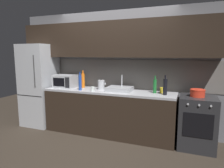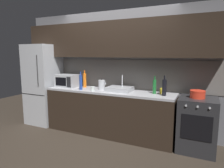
{
  "view_description": "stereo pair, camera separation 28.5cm",
  "coord_description": "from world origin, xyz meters",
  "px_view_note": "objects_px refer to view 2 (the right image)",
  "views": [
    {
      "loc": [
        1.46,
        -2.7,
        1.62
      ],
      "look_at": [
        0.08,
        0.9,
        1.03
      ],
      "focal_mm": 31.97,
      "sensor_mm": 36.0,
      "label": 1
    },
    {
      "loc": [
        1.72,
        -2.59,
        1.62
      ],
      "look_at": [
        0.08,
        0.9,
        1.03
      ],
      "focal_mm": 31.97,
      "sensor_mm": 36.0,
      "label": 2
    }
  ],
  "objects_px": {
    "refrigerator": "(44,84)",
    "wine_bottle_green": "(154,86)",
    "wine_bottle_blue": "(81,82)",
    "kettle": "(102,85)",
    "mug_clear": "(93,89)",
    "wine_bottle_dark": "(164,87)",
    "cooking_pot": "(198,94)",
    "wine_bottle_orange": "(85,80)",
    "mug_yellow": "(162,91)",
    "microwave": "(67,81)",
    "oven_range": "(197,124)"
  },
  "relations": [
    {
      "from": "wine_bottle_green",
      "to": "wine_bottle_orange",
      "type": "bearing_deg",
      "value": 177.74
    },
    {
      "from": "microwave",
      "to": "wine_bottle_green",
      "type": "height_order",
      "value": "wine_bottle_green"
    },
    {
      "from": "wine_bottle_green",
      "to": "cooking_pot",
      "type": "relative_size",
      "value": 1.35
    },
    {
      "from": "wine_bottle_green",
      "to": "cooking_pot",
      "type": "height_order",
      "value": "wine_bottle_green"
    },
    {
      "from": "wine_bottle_orange",
      "to": "wine_bottle_blue",
      "type": "bearing_deg",
      "value": -72.13
    },
    {
      "from": "refrigerator",
      "to": "wine_bottle_blue",
      "type": "relative_size",
      "value": 4.93
    },
    {
      "from": "kettle",
      "to": "wine_bottle_dark",
      "type": "height_order",
      "value": "wine_bottle_dark"
    },
    {
      "from": "cooking_pot",
      "to": "wine_bottle_orange",
      "type": "bearing_deg",
      "value": 176.91
    },
    {
      "from": "wine_bottle_orange",
      "to": "wine_bottle_blue",
      "type": "height_order",
      "value": "wine_bottle_orange"
    },
    {
      "from": "wine_bottle_green",
      "to": "mug_yellow",
      "type": "height_order",
      "value": "wine_bottle_green"
    },
    {
      "from": "refrigerator",
      "to": "wine_bottle_dark",
      "type": "relative_size",
      "value": 5.17
    },
    {
      "from": "wine_bottle_blue",
      "to": "kettle",
      "type": "bearing_deg",
      "value": 28.73
    },
    {
      "from": "wine_bottle_orange",
      "to": "wine_bottle_dark",
      "type": "distance_m",
      "value": 1.73
    },
    {
      "from": "refrigerator",
      "to": "wine_bottle_green",
      "type": "relative_size",
      "value": 5.63
    },
    {
      "from": "refrigerator",
      "to": "mug_clear",
      "type": "height_order",
      "value": "refrigerator"
    },
    {
      "from": "wine_bottle_green",
      "to": "mug_yellow",
      "type": "relative_size",
      "value": 3.25
    },
    {
      "from": "wine_bottle_dark",
      "to": "wine_bottle_green",
      "type": "height_order",
      "value": "wine_bottle_dark"
    },
    {
      "from": "mug_yellow",
      "to": "cooking_pot",
      "type": "height_order",
      "value": "cooking_pot"
    },
    {
      "from": "microwave",
      "to": "wine_bottle_green",
      "type": "distance_m",
      "value": 1.92
    },
    {
      "from": "kettle",
      "to": "mug_clear",
      "type": "distance_m",
      "value": 0.23
    },
    {
      "from": "kettle",
      "to": "wine_bottle_green",
      "type": "xyz_separation_m",
      "value": [
        1.07,
        0.03,
        0.03
      ]
    },
    {
      "from": "kettle",
      "to": "wine_bottle_green",
      "type": "distance_m",
      "value": 1.07
    },
    {
      "from": "refrigerator",
      "to": "wine_bottle_orange",
      "type": "distance_m",
      "value": 1.08
    },
    {
      "from": "mug_yellow",
      "to": "cooking_pot",
      "type": "bearing_deg",
      "value": -12.88
    },
    {
      "from": "oven_range",
      "to": "cooking_pot",
      "type": "distance_m",
      "value": 0.51
    },
    {
      "from": "microwave",
      "to": "mug_yellow",
      "type": "height_order",
      "value": "microwave"
    },
    {
      "from": "refrigerator",
      "to": "wine_bottle_green",
      "type": "bearing_deg",
      "value": 1.36
    },
    {
      "from": "oven_range",
      "to": "wine_bottle_orange",
      "type": "relative_size",
      "value": 2.41
    },
    {
      "from": "cooking_pot",
      "to": "kettle",
      "type": "bearing_deg",
      "value": 178.9
    },
    {
      "from": "wine_bottle_orange",
      "to": "wine_bottle_dark",
      "type": "relative_size",
      "value": 1.06
    },
    {
      "from": "kettle",
      "to": "mug_clear",
      "type": "bearing_deg",
      "value": -113.98
    },
    {
      "from": "refrigerator",
      "to": "wine_bottle_green",
      "type": "height_order",
      "value": "refrigerator"
    },
    {
      "from": "mug_yellow",
      "to": "mug_clear",
      "type": "distance_m",
      "value": 1.32
    },
    {
      "from": "kettle",
      "to": "mug_yellow",
      "type": "relative_size",
      "value": 2.2
    },
    {
      "from": "wine_bottle_orange",
      "to": "mug_yellow",
      "type": "relative_size",
      "value": 3.74
    },
    {
      "from": "cooking_pot",
      "to": "wine_bottle_dark",
      "type": "bearing_deg",
      "value": -175.43
    },
    {
      "from": "kettle",
      "to": "wine_bottle_dark",
      "type": "xyz_separation_m",
      "value": [
        1.26,
        -0.08,
        0.05
      ]
    },
    {
      "from": "refrigerator",
      "to": "oven_range",
      "type": "bearing_deg",
      "value": -0.02
    },
    {
      "from": "oven_range",
      "to": "wine_bottle_green",
      "type": "distance_m",
      "value": 0.95
    },
    {
      "from": "oven_range",
      "to": "wine_bottle_blue",
      "type": "bearing_deg",
      "value": -175.64
    },
    {
      "from": "wine_bottle_blue",
      "to": "wine_bottle_green",
      "type": "bearing_deg",
      "value": 9.07
    },
    {
      "from": "refrigerator",
      "to": "oven_range",
      "type": "height_order",
      "value": "refrigerator"
    },
    {
      "from": "mug_yellow",
      "to": "mug_clear",
      "type": "xyz_separation_m",
      "value": [
        -1.28,
        -0.31,
        -0.01
      ]
    },
    {
      "from": "mug_clear",
      "to": "cooking_pot",
      "type": "height_order",
      "value": "cooking_pot"
    },
    {
      "from": "mug_yellow",
      "to": "wine_bottle_green",
      "type": "bearing_deg",
      "value": -148.08
    },
    {
      "from": "mug_clear",
      "to": "mug_yellow",
      "type": "bearing_deg",
      "value": 13.58
    },
    {
      "from": "refrigerator",
      "to": "microwave",
      "type": "relative_size",
      "value": 3.97
    },
    {
      "from": "refrigerator",
      "to": "mug_clear",
      "type": "distance_m",
      "value": 1.45
    },
    {
      "from": "wine_bottle_dark",
      "to": "refrigerator",
      "type": "bearing_deg",
      "value": 179.13
    },
    {
      "from": "wine_bottle_green",
      "to": "mug_yellow",
      "type": "bearing_deg",
      "value": 31.92
    }
  ]
}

